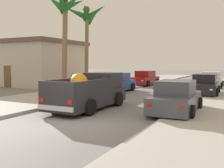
{
  "coord_description": "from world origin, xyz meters",
  "views": [
    {
      "loc": [
        6.03,
        -7.88,
        2.33
      ],
      "look_at": [
        -0.43,
        4.53,
        1.2
      ],
      "focal_mm": 41.41,
      "sensor_mm": 36.0,
      "label": 1
    }
  ],
  "objects": [
    {
      "name": "roadside_house",
      "position": [
        -14.25,
        13.06,
        2.36
      ],
      "size": [
        9.09,
        7.84,
        4.66
      ],
      "color": "beige",
      "rests_on": "ground"
    },
    {
      "name": "palm_tree_right_fore",
      "position": [
        -7.1,
        12.28,
        6.2
      ],
      "size": [
        3.94,
        3.58,
        7.58
      ],
      "color": "#846B4C",
      "rests_on": "ground"
    },
    {
      "name": "curb_left",
      "position": [
        -4.44,
        12.0,
        0.05
      ],
      "size": [
        0.16,
        60.0,
        0.1
      ],
      "primitive_type": "cube",
      "color": "silver",
      "rests_on": "ground"
    },
    {
      "name": "car_right_near",
      "position": [
        3.17,
        4.05,
        0.71
      ],
      "size": [
        2.13,
        4.31,
        1.54
      ],
      "color": "#474C56",
      "rests_on": "ground"
    },
    {
      "name": "pickup_truck",
      "position": [
        -1.08,
        3.33,
        0.8
      ],
      "size": [
        2.26,
        5.23,
        1.85
      ],
      "color": "#28282D",
      "rests_on": "ground"
    },
    {
      "name": "sidewalk_left",
      "position": [
        -5.63,
        12.0,
        0.06
      ],
      "size": [
        5.18,
        60.0,
        0.12
      ],
      "primitive_type": "cube",
      "color": "#B2AFA8",
      "rests_on": "ground"
    },
    {
      "name": "curb_right",
      "position": [
        4.44,
        12.0,
        0.05
      ],
      "size": [
        0.16,
        60.0,
        0.1
      ],
      "primitive_type": "cube",
      "color": "silver",
      "rests_on": "ground"
    },
    {
      "name": "palm_tree_left_back",
      "position": [
        -7.04,
        9.1,
        6.22
      ],
      "size": [
        3.32,
        3.63,
        7.91
      ],
      "color": "#846B4C",
      "rests_on": "ground"
    },
    {
      "name": "car_left_near",
      "position": [
        3.17,
        17.93,
        0.71
      ],
      "size": [
        2.11,
        4.3,
        1.54
      ],
      "color": "silver",
      "rests_on": "ground"
    },
    {
      "name": "ground_plane",
      "position": [
        0.0,
        0.0,
        0.0
      ],
      "size": [
        160.0,
        160.0,
        0.0
      ],
      "primitive_type": "plane",
      "color": "slate"
    },
    {
      "name": "car_left_mid",
      "position": [
        -3.36,
        11.0,
        0.71
      ],
      "size": [
        2.1,
        4.29,
        1.54
      ],
      "color": "navy",
      "rests_on": "ground"
    },
    {
      "name": "car_left_far",
      "position": [
        3.35,
        12.03,
        0.71
      ],
      "size": [
        2.15,
        4.32,
        1.54
      ],
      "color": "black",
      "rests_on": "ground"
    },
    {
      "name": "car_right_mid",
      "position": [
        -3.46,
        17.91,
        0.71
      ],
      "size": [
        2.15,
        4.31,
        1.54
      ],
      "color": "maroon",
      "rests_on": "ground"
    }
  ]
}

